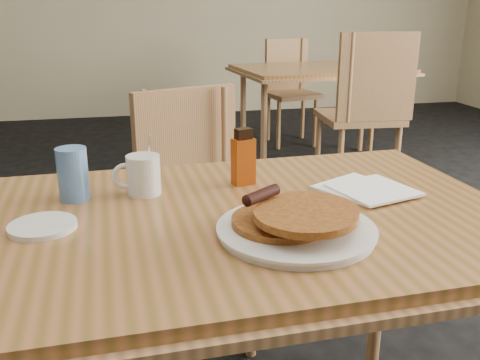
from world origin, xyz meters
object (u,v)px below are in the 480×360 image
pancake_plate (297,224)px  blue_tumbler (73,174)px  chair_main_far (191,192)px  main_table (243,230)px  syrup_bottle (243,159)px  neighbor_table (320,72)px  chair_neighbor_near (367,101)px  coffee_mug (142,174)px  chair_neighbor_far (289,82)px

pancake_plate → blue_tumbler: blue_tumbler is taller
chair_main_far → main_table: bearing=-108.9°
chair_main_far → blue_tumbler: (-0.35, -0.57, 0.27)m
chair_main_far → syrup_bottle: 0.62m
neighbor_table → chair_main_far: chair_main_far is taller
chair_neighbor_near → coffee_mug: (-1.44, -1.76, 0.18)m
neighbor_table → chair_neighbor_far: bearing=89.3°
pancake_plate → blue_tumbler: 0.55m
chair_neighbor_near → pancake_plate: 2.37m
coffee_mug → main_table: bearing=-33.5°
neighbor_table → syrup_bottle: 2.76m
main_table → syrup_bottle: size_ratio=8.78×
chair_neighbor_near → pancake_plate: size_ratio=3.23×
neighbor_table → chair_neighbor_near: size_ratio=1.25×
blue_tumbler → syrup_bottle: bearing=2.9°
coffee_mug → syrup_bottle: coffee_mug is taller
main_table → chair_neighbor_near: bearing=57.6°
chair_main_far → pancake_plate: size_ratio=2.81×
main_table → neighbor_table: 2.95m
coffee_mug → syrup_bottle: (0.26, 0.02, 0.02)m
chair_neighbor_near → chair_main_far: bearing=-131.7°
chair_neighbor_far → syrup_bottle: bearing=-120.0°
chair_neighbor_far → chair_neighbor_near: size_ratio=0.87×
chair_main_far → pancake_plate: (0.10, -0.89, 0.24)m
main_table → chair_neighbor_far: 3.67m
pancake_plate → syrup_bottle: (-0.03, 0.34, 0.04)m
chair_neighbor_near → syrup_bottle: chair_neighbor_near is taller
pancake_plate → syrup_bottle: 0.34m
chair_main_far → chair_neighbor_far: 2.98m
syrup_bottle → chair_neighbor_near: bearing=40.4°
blue_tumbler → chair_neighbor_near: bearing=47.7°
main_table → neighbor_table: bearing=65.8°
neighbor_table → blue_tumbler: blue_tumbler is taller
pancake_plate → chair_neighbor_near: bearing=61.0°
neighbor_table → pancake_plate: (-1.13, -2.83, 0.07)m
main_table → coffee_mug: (-0.21, 0.18, 0.09)m
pancake_plate → chair_main_far: bearing=96.4°
neighbor_table → syrup_bottle: size_ratio=8.85×
main_table → neighbor_table: size_ratio=0.99×
neighbor_table → chair_neighbor_far: size_ratio=1.44×
chair_neighbor_near → blue_tumbler: (-1.60, -1.76, 0.19)m
syrup_bottle → blue_tumbler: (-0.42, -0.02, -0.01)m
coffee_mug → pancake_plate: bearing=-41.0°
chair_main_far → chair_neighbor_far: (1.24, 2.71, -0.00)m
main_table → neighbor_table: same height
chair_main_far → chair_neighbor_near: size_ratio=0.87×
chair_neighbor_near → coffee_mug: chair_neighbor_near is taller
syrup_bottle → blue_tumbler: size_ratio=1.17×
chair_neighbor_far → blue_tumbler: size_ratio=7.19×
main_table → chair_main_far: size_ratio=1.42×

